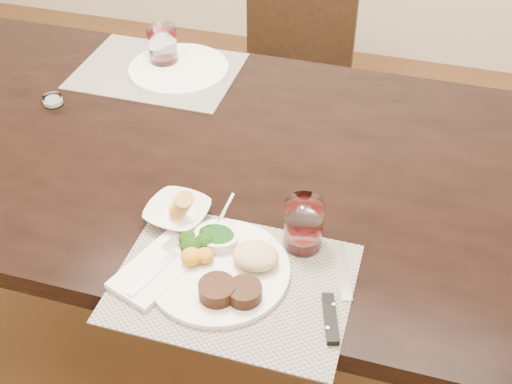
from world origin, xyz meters
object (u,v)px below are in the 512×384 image
(chair_far, at_px, (293,59))
(steak_knife, at_px, (334,306))
(far_plate, at_px, (179,69))
(wine_glass_near, at_px, (303,227))
(dinner_plate, at_px, (224,270))
(cracker_bowl, at_px, (178,212))

(chair_far, height_order, steak_knife, chair_far)
(far_plate, bearing_deg, chair_far, 71.04)
(wine_glass_near, bearing_deg, chair_far, 104.27)
(chair_far, distance_m, steak_knife, 1.42)
(dinner_plate, height_order, wine_glass_near, wine_glass_near)
(dinner_plate, xyz_separation_m, wine_glass_near, (0.13, 0.13, 0.03))
(chair_far, bearing_deg, wine_glass_near, -75.73)
(steak_knife, xyz_separation_m, cracker_bowl, (-0.37, 0.15, 0.01))
(dinner_plate, height_order, far_plate, dinner_plate)
(chair_far, distance_m, far_plate, 0.68)
(chair_far, relative_size, cracker_bowl, 6.11)
(steak_knife, bearing_deg, cracker_bowl, 141.40)
(chair_far, height_order, far_plate, chair_far)
(steak_knife, xyz_separation_m, wine_glass_near, (-0.09, 0.15, 0.04))
(cracker_bowl, bearing_deg, far_plate, 111.45)
(wine_glass_near, bearing_deg, dinner_plate, -135.06)
(dinner_plate, bearing_deg, far_plate, 103.91)
(cracker_bowl, bearing_deg, wine_glass_near, 0.00)
(chair_far, distance_m, wine_glass_near, 1.26)
(wine_glass_near, distance_m, far_plate, 0.78)
(wine_glass_near, xyz_separation_m, far_plate, (-0.51, 0.59, -0.04))
(dinner_plate, xyz_separation_m, steak_knife, (0.22, -0.02, -0.01))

